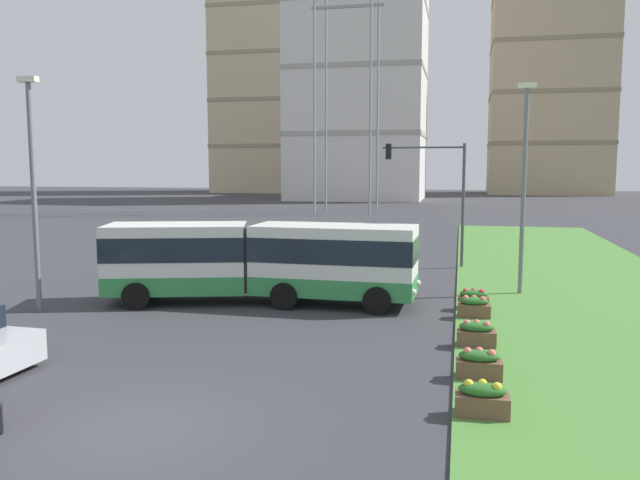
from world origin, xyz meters
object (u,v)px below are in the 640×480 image
Objects in this scene: articulated_bus at (260,260)px; traffic_light_far_right at (437,183)px; car_grey_wagon at (245,242)px; flower_planter_4 at (473,299)px; apartment_tower_centre at (550,72)px; streetlight_left at (33,184)px; flower_planter_0 at (482,399)px; flower_planter_3 at (474,307)px; apartment_tower_westcentre at (358,75)px; flower_planter_1 at (479,364)px; flower_planter_2 at (476,334)px; streetlight_median at (524,180)px; apartment_tower_west at (274,59)px.

articulated_bus is 1.90× the size of traffic_light_far_right.
flower_planter_4 is at bearing -43.35° from car_grey_wagon.
streetlight_left is at bearing -105.96° from apartment_tower_centre.
flower_planter_3 is at bearing 90.00° from flower_planter_0.
articulated_bus is 78.46m from apartment_tower_westcentre.
flower_planter_4 is at bearing 90.00° from flower_planter_3.
apartment_tower_centre is (27.62, 89.73, 21.31)m from car_grey_wagon.
flower_planter_4 is 105.11m from apartment_tower_centre.
flower_planter_1 and flower_planter_2 have the same top height.
streetlight_median reaches higher than flower_planter_2.
apartment_tower_westcentre is (-3.51, 63.58, 18.29)m from car_grey_wagon.
flower_planter_2 is 84.21m from apartment_tower_westcentre.
apartment_tower_centre is at bearing 77.47° from articulated_bus.
apartment_tower_westcentre is (-16.28, 76.93, 18.61)m from flower_planter_3.
apartment_tower_centre is at bearing 74.04° from streetlight_left.
streetlight_median is (3.63, -6.54, 0.30)m from traffic_light_far_right.
apartment_tower_centre is (51.58, 1.91, -3.79)m from apartment_tower_west.
flower_planter_2 is (12.78, -16.92, -0.33)m from car_grey_wagon.
apartment_tower_west is (-36.74, 107.60, 25.43)m from flower_planter_1.
articulated_bus is 8.01m from flower_planter_3.
apartment_tower_west is (-36.74, 104.73, 25.43)m from flower_planter_2.
streetlight_median is at bearing -75.89° from apartment_tower_westcentre.
apartment_tower_centre reaches higher than articulated_bus.
traffic_light_far_right is at bearing 44.51° from streetlight_left.
apartment_tower_west is 32.44m from apartment_tower_westcentre.
streetlight_left is at bearing 164.15° from flower_planter_1.
apartment_tower_westcentre is at bearing 102.48° from traffic_light_far_right.
flower_planter_2 is at bearing -78.56° from apartment_tower_westcentre.
apartment_tower_westcentre is (-14.55, 65.77, 14.70)m from traffic_light_far_right.
apartment_tower_westcentre is (-16.28, 83.37, 18.61)m from flower_planter_1.
articulated_bus is 13.43m from car_grey_wagon.
flower_planter_4 is at bearing 12.59° from streetlight_left.
apartment_tower_centre is (30.08, 105.19, 17.49)m from streetlight_left.
flower_planter_3 is 1.00× the size of flower_planter_4.
flower_planter_1 is 1.00× the size of flower_planter_3.
streetlight_left is at bearing 174.55° from flower_planter_2.
streetlight_left is (-2.46, -15.47, 3.82)m from car_grey_wagon.
apartment_tower_westcentre reaches higher than flower_planter_2.
streetlight_median is at bearing -68.19° from apartment_tower_west.
flower_planter_4 is 16.15m from streetlight_left.
car_grey_wagon is 4.03× the size of flower_planter_2.
traffic_light_far_right is 98.94m from apartment_tower_west.
flower_planter_0 is 8.84m from flower_planter_3.
articulated_bus is 10.91× the size of flower_planter_4.
flower_planter_0 is 118.73m from apartment_tower_west.
flower_planter_3 is 0.13× the size of streetlight_median.
flower_planter_0 is 0.13× the size of streetlight_left.
streetlight_left is 18.41m from streetlight_median.
streetlight_left is at bearing -78.24° from apartment_tower_west.
streetlight_left is (-15.24, 6.72, 4.15)m from flower_planter_0.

